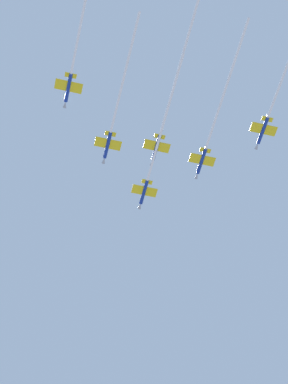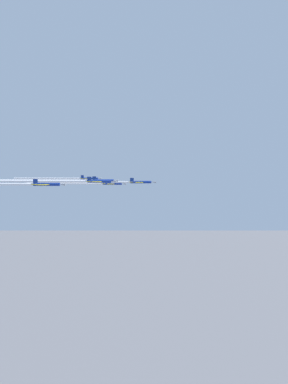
{
  "view_description": "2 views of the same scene",
  "coord_description": "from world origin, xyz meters",
  "px_view_note": "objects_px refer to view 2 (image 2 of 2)",
  "views": [
    {
      "loc": [
        -106.4,
        47.22,
        3.39
      ],
      "look_at": [
        12.51,
        19.56,
        189.24
      ],
      "focal_mm": 65.21,
      "sensor_mm": 36.0,
      "label": 1
    },
    {
      "loc": [
        23.5,
        -111.91,
        194.03
      ],
      "look_at": [
        12.84,
        33.49,
        184.01
      ],
      "focal_mm": 28.71,
      "sensor_mm": 36.0,
      "label": 2
    }
  ],
  "objects_px": {
    "jet_port_inner": "(87,184)",
    "jet_starboard_outer": "(67,178)",
    "jet_starboard_inner": "(62,181)",
    "jet_port_outer": "(68,180)",
    "jet_center_rear": "(11,184)",
    "jet_lead": "(106,182)"
  },
  "relations": [
    {
      "from": "jet_starboard_outer",
      "to": "jet_port_outer",
      "type": "bearing_deg",
      "value": 18.61
    },
    {
      "from": "jet_lead",
      "to": "jet_starboard_outer",
      "type": "xyz_separation_m",
      "value": [
        -27.06,
        29.7,
        0.76
      ]
    },
    {
      "from": "jet_lead",
      "to": "jet_center_rear",
      "type": "height_order",
      "value": "jet_center_rear"
    },
    {
      "from": "jet_port_outer",
      "to": "jet_starboard_outer",
      "type": "height_order",
      "value": "jet_starboard_outer"
    },
    {
      "from": "jet_center_rear",
      "to": "jet_lead",
      "type": "bearing_deg",
      "value": 137.8
    },
    {
      "from": "jet_port_inner",
      "to": "jet_starboard_inner",
      "type": "bearing_deg",
      "value": -3.79
    },
    {
      "from": "jet_starboard_inner",
      "to": "jet_center_rear",
      "type": "height_order",
      "value": "jet_starboard_inner"
    },
    {
      "from": "jet_starboard_inner",
      "to": "jet_port_outer",
      "type": "distance_m",
      "value": 15.12
    },
    {
      "from": "jet_starboard_inner",
      "to": "jet_port_outer",
      "type": "xyz_separation_m",
      "value": [
        -2.49,
        14.91,
        -0.12
      ]
    },
    {
      "from": "jet_port_outer",
      "to": "jet_center_rear",
      "type": "bearing_deg",
      "value": -18.9
    },
    {
      "from": "jet_starboard_inner",
      "to": "jet_lead",
      "type": "bearing_deg",
      "value": 135.96
    },
    {
      "from": "jet_lead",
      "to": "jet_port_outer",
      "type": "distance_m",
      "value": 16.85
    },
    {
      "from": "jet_lead",
      "to": "jet_port_outer",
      "type": "height_order",
      "value": "jet_port_outer"
    },
    {
      "from": "jet_port_outer",
      "to": "jet_lead",
      "type": "bearing_deg",
      "value": 90.0
    },
    {
      "from": "jet_starboard_outer",
      "to": "jet_port_inner",
      "type": "bearing_deg",
      "value": 44.05
    },
    {
      "from": "jet_port_outer",
      "to": "jet_port_inner",
      "type": "bearing_deg",
      "value": 163.63
    },
    {
      "from": "jet_port_outer",
      "to": "jet_starboard_outer",
      "type": "xyz_separation_m",
      "value": [
        -10.22,
        29.79,
        0.12
      ]
    },
    {
      "from": "jet_port_inner",
      "to": "jet_starboard_outer",
      "type": "distance_m",
      "value": 20.87
    },
    {
      "from": "jet_port_outer",
      "to": "jet_starboard_inner",
      "type": "bearing_deg",
      "value": 9.16
    },
    {
      "from": "jet_starboard_inner",
      "to": "jet_port_outer",
      "type": "relative_size",
      "value": 0.96
    },
    {
      "from": "jet_port_inner",
      "to": "jet_port_outer",
      "type": "bearing_deg",
      "value": -16.37
    },
    {
      "from": "jet_port_inner",
      "to": "jet_starboard_outer",
      "type": "bearing_deg",
      "value": -135.95
    }
  ]
}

